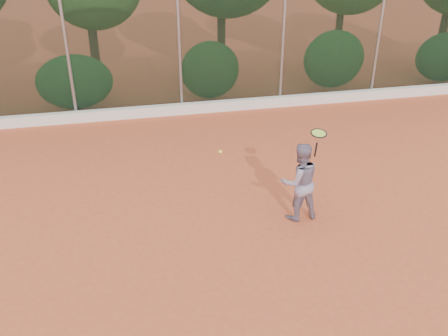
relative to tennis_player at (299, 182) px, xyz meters
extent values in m
plane|color=#C7532F|center=(-1.46, -1.00, -0.79)|extent=(80.00, 80.00, 0.00)
cube|color=silver|center=(-1.46, 5.82, -0.64)|extent=(24.00, 0.20, 0.30)
imported|color=gray|center=(0.00, 0.00, 0.00)|extent=(0.81, 0.65, 1.58)
cube|color=black|center=(-1.46, 6.00, 0.96)|extent=(24.00, 0.01, 3.50)
cylinder|color=gray|center=(-4.46, 6.00, 0.96)|extent=(0.09, 0.09, 3.50)
cylinder|color=gray|center=(-1.46, 6.00, 0.96)|extent=(0.09, 0.09, 3.50)
cylinder|color=gray|center=(1.54, 6.00, 0.96)|extent=(0.09, 0.09, 3.50)
cylinder|color=gray|center=(4.54, 6.00, 0.96)|extent=(0.09, 0.09, 3.50)
cylinder|color=#482E1B|center=(-3.86, 8.30, 0.41)|extent=(0.28, 0.28, 2.40)
cylinder|color=#3A2816|center=(0.14, 8.00, 0.71)|extent=(0.26, 0.26, 3.00)
cylinder|color=#47301B|center=(4.24, 8.20, 0.56)|extent=(0.24, 0.24, 2.70)
cylinder|color=#3E2C18|center=(7.94, 7.80, 0.46)|extent=(0.28, 0.28, 2.50)
ellipsoid|color=#2B712B|center=(-4.46, 6.80, 0.06)|extent=(2.20, 1.16, 1.60)
ellipsoid|color=#316B28|center=(-0.46, 6.80, 0.16)|extent=(1.80, 1.04, 1.76)
ellipsoid|color=#31752C|center=(3.54, 6.80, 0.26)|extent=(2.00, 1.10, 1.84)
ellipsoid|color=#246027|center=(7.54, 6.80, 0.11)|extent=(2.16, 1.12, 1.64)
cylinder|color=black|center=(0.21, -0.14, 0.72)|extent=(0.03, 0.09, 0.30)
torus|color=black|center=(0.21, -0.20, 1.07)|extent=(0.30, 0.30, 0.08)
cylinder|color=#B4D63F|center=(0.21, -0.20, 1.07)|extent=(0.26, 0.25, 0.05)
sphere|color=#F3F738|center=(-1.58, -0.30, 0.94)|extent=(0.07, 0.07, 0.07)
camera|label=1|loc=(-3.09, -7.72, 4.69)|focal=40.00mm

